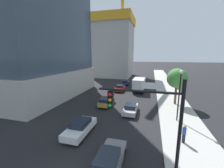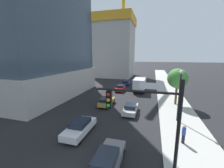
% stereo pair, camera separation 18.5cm
% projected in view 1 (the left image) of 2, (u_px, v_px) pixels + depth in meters
% --- Properties ---
extents(sidewalk, '(5.04, 120.00, 0.15)m').
position_uv_depth(sidewalk, '(172.00, 102.00, 25.02)').
color(sidewalk, '#B2AFA8').
rests_on(sidewalk, ground).
extents(construction_building, '(14.72, 25.39, 29.39)m').
position_uv_depth(construction_building, '(114.00, 44.00, 55.49)').
color(construction_building, '#B2AFA8').
rests_on(construction_building, ground).
extents(traffic_light_pole, '(4.88, 0.48, 6.75)m').
position_uv_depth(traffic_light_pole, '(151.00, 117.00, 8.29)').
color(traffic_light_pole, black).
rests_on(traffic_light_pole, sidewalk).
extents(street_lamp, '(0.44, 0.44, 6.28)m').
position_uv_depth(street_lamp, '(180.00, 89.00, 17.10)').
color(street_lamp, black).
rests_on(street_lamp, sidewalk).
extents(street_tree, '(3.21, 3.21, 5.97)m').
position_uv_depth(street_tree, '(177.00, 78.00, 23.20)').
color(street_tree, brown).
rests_on(street_tree, sidewalk).
extents(car_red, '(1.88, 4.12, 1.43)m').
position_uv_depth(car_red, '(120.00, 88.00, 33.33)').
color(car_red, red).
rests_on(car_red, ground).
extents(car_silver, '(1.77, 4.20, 1.36)m').
position_uv_depth(car_silver, '(131.00, 109.00, 20.43)').
color(car_silver, '#B7B7BC').
rests_on(car_silver, ground).
extents(car_blue, '(1.80, 4.04, 1.39)m').
position_uv_depth(car_blue, '(125.00, 83.00, 40.10)').
color(car_blue, '#233D9E').
rests_on(car_blue, ground).
extents(car_white, '(1.90, 4.60, 1.46)m').
position_uv_depth(car_white, '(80.00, 127.00, 14.93)').
color(car_white, silver).
rests_on(car_white, ground).
extents(car_gold, '(1.76, 4.26, 1.45)m').
position_uv_depth(car_gold, '(106.00, 101.00, 23.44)').
color(car_gold, '#AD8938').
rests_on(car_gold, ground).
extents(car_gray, '(1.75, 4.54, 1.52)m').
position_uv_depth(car_gray, '(109.00, 161.00, 10.17)').
color(car_gray, slate).
rests_on(car_gray, ground).
extents(box_truck, '(2.46, 7.90, 3.04)m').
position_uv_depth(box_truck, '(139.00, 83.00, 33.54)').
color(box_truck, silver).
rests_on(box_truck, ground).
extents(pedestrian_blue_shirt, '(0.34, 0.34, 1.76)m').
position_uv_depth(pedestrian_blue_shirt, '(184.00, 134.00, 13.14)').
color(pedestrian_blue_shirt, black).
rests_on(pedestrian_blue_shirt, sidewalk).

